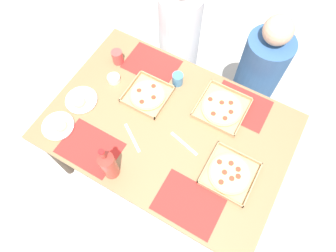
% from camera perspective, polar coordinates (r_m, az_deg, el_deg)
% --- Properties ---
extents(ground_plane, '(6.00, 6.00, 0.00)m').
position_cam_1_polar(ground_plane, '(2.52, 0.00, -7.31)').
color(ground_plane, beige).
extents(dining_table, '(1.49, 1.02, 0.73)m').
position_cam_1_polar(dining_table, '(1.93, 0.00, -1.29)').
color(dining_table, '#3F3328').
rests_on(dining_table, ground_plane).
extents(placemat_near_left, '(0.36, 0.26, 0.00)m').
position_cam_1_polar(placemat_near_left, '(1.84, -14.79, -4.09)').
color(placemat_near_left, red).
rests_on(placemat_near_left, dining_table).
extents(placemat_near_right, '(0.36, 0.26, 0.00)m').
position_cam_1_polar(placemat_near_right, '(1.69, 3.99, -14.70)').
color(placemat_near_right, red).
rests_on(placemat_near_right, dining_table).
extents(placemat_far_left, '(0.36, 0.26, 0.00)m').
position_cam_1_polar(placemat_far_left, '(2.10, -3.18, 11.81)').
color(placemat_far_left, red).
rests_on(placemat_far_left, dining_table).
extents(placemat_far_right, '(0.36, 0.26, 0.00)m').
position_cam_1_polar(placemat_far_right, '(1.97, 13.82, 3.85)').
color(placemat_far_right, red).
rests_on(placemat_far_right, dining_table).
extents(pizza_box_corner_right, '(0.28, 0.28, 0.04)m').
position_cam_1_polar(pizza_box_corner_right, '(1.75, 11.80, -8.99)').
color(pizza_box_corner_right, tan).
rests_on(pizza_box_corner_right, dining_table).
extents(pizza_box_center, '(0.27, 0.27, 0.04)m').
position_cam_1_polar(pizza_box_center, '(1.94, -3.96, 5.99)').
color(pizza_box_center, tan).
rests_on(pizza_box_center, dining_table).
extents(pizza_box_corner_left, '(0.30, 0.30, 0.04)m').
position_cam_1_polar(pizza_box_corner_left, '(1.92, 10.36, 3.42)').
color(pizza_box_corner_left, tan).
rests_on(pizza_box_corner_left, dining_table).
extents(plate_far_right, '(0.20, 0.20, 0.03)m').
position_cam_1_polar(plate_far_right, '(1.95, -20.36, -0.01)').
color(plate_far_right, white).
rests_on(plate_far_right, dining_table).
extents(plate_middle, '(0.21, 0.21, 0.03)m').
position_cam_1_polar(plate_middle, '(2.00, -16.38, 4.76)').
color(plate_middle, white).
rests_on(plate_middle, dining_table).
extents(soda_bottle, '(0.09, 0.09, 0.32)m').
position_cam_1_polar(soda_bottle, '(1.64, -11.45, -7.26)').
color(soda_bottle, '#B2382D').
rests_on(soda_bottle, dining_table).
extents(cup_dark, '(0.07, 0.07, 0.10)m').
position_cam_1_polar(cup_dark, '(2.10, -9.70, 12.98)').
color(cup_dark, '#BF4742').
rests_on(cup_dark, dining_table).
extents(cup_clear_right, '(0.07, 0.07, 0.09)m').
position_cam_1_polar(cup_clear_right, '(1.97, 1.86, 9.02)').
color(cup_clear_right, teal).
rests_on(cup_clear_right, dining_table).
extents(condiment_bowl, '(0.08, 0.08, 0.04)m').
position_cam_1_polar(condiment_bowl, '(2.04, -10.41, 8.96)').
color(condiment_bowl, white).
rests_on(condiment_bowl, dining_table).
extents(knife_by_far_left, '(0.19, 0.13, 0.00)m').
position_cam_1_polar(knife_by_far_left, '(1.82, -6.89, -2.26)').
color(knife_by_far_left, '#B7B7BC').
rests_on(knife_by_far_left, dining_table).
extents(knife_by_near_right, '(0.21, 0.07, 0.00)m').
position_cam_1_polar(knife_by_near_right, '(1.79, 3.11, -3.42)').
color(knife_by_near_right, '#B7B7BC').
rests_on(knife_by_near_right, dining_table).
extents(diner_left_seat, '(0.32, 0.32, 1.20)m').
position_cam_1_polar(diner_left_seat, '(2.47, 2.14, 15.66)').
color(diner_left_seat, white).
rests_on(diner_left_seat, ground_plane).
extents(diner_right_seat, '(0.32, 0.32, 1.12)m').
position_cam_1_polar(diner_right_seat, '(2.39, 16.50, 8.47)').
color(diner_right_seat, '#33598C').
rests_on(diner_right_seat, ground_plane).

